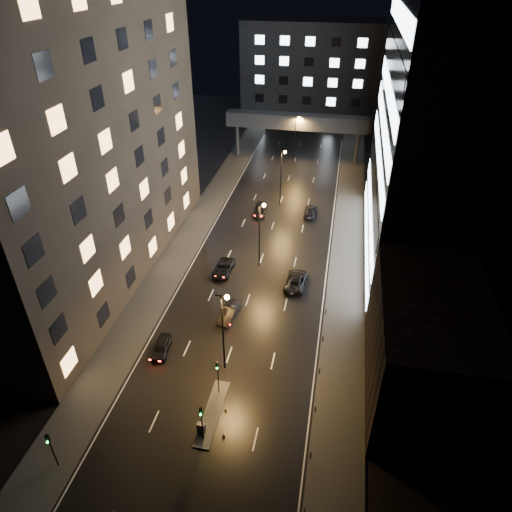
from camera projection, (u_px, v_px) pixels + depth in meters
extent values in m
plane|color=black|center=(273.00, 226.00, 76.00)|extent=(160.00, 160.00, 0.00)
cube|color=#383533|center=(192.00, 233.00, 73.88)|extent=(5.00, 110.00, 0.15)
cube|color=#383533|center=(348.00, 249.00, 69.84)|extent=(5.00, 110.00, 0.15)
cube|color=#2D2319|center=(73.00, 129.00, 55.53)|extent=(15.00, 48.00, 40.00)
cube|color=black|center=(425.00, 347.00, 44.07)|extent=(10.00, 18.00, 12.00)
cube|color=black|center=(471.00, 102.00, 56.30)|extent=(20.00, 36.00, 45.00)
cube|color=#333335|center=(311.00, 73.00, 116.64)|extent=(34.00, 14.00, 25.00)
cube|color=#333335|center=(297.00, 121.00, 95.90)|extent=(30.00, 3.00, 3.00)
cylinder|color=#333335|center=(237.00, 141.00, 100.75)|extent=(0.80, 0.80, 7.00)
cylinder|color=#333335|center=(357.00, 149.00, 96.55)|extent=(0.80, 0.80, 7.00)
cube|color=#383533|center=(213.00, 413.00, 44.78)|extent=(1.60, 8.00, 0.15)
cylinder|color=black|center=(218.00, 381.00, 45.82)|extent=(0.12, 0.12, 3.50)
cube|color=black|center=(217.00, 365.00, 44.61)|extent=(0.28, 0.22, 0.90)
sphere|color=#0CFF33|center=(217.00, 368.00, 44.65)|extent=(0.18, 0.18, 0.18)
cylinder|color=black|center=(202.00, 427.00, 41.32)|extent=(0.12, 0.12, 3.50)
cube|color=black|center=(201.00, 411.00, 40.10)|extent=(0.28, 0.22, 0.90)
sphere|color=#0CFF33|center=(201.00, 415.00, 40.14)|extent=(0.18, 0.18, 0.18)
cylinder|color=black|center=(54.00, 454.00, 39.21)|extent=(0.12, 0.12, 3.50)
cube|color=black|center=(48.00, 439.00, 38.00)|extent=(0.28, 0.22, 0.90)
sphere|color=#0CFF33|center=(47.00, 442.00, 38.04)|extent=(0.18, 0.18, 0.18)
cylinder|color=black|center=(305.00, 512.00, 36.42)|extent=(0.12, 0.12, 0.90)
cylinder|color=black|center=(311.00, 456.00, 40.51)|extent=(0.12, 0.12, 0.90)
cylinder|color=black|center=(315.00, 410.00, 44.61)|extent=(0.12, 0.12, 0.90)
cylinder|color=black|center=(319.00, 372.00, 48.70)|extent=(0.12, 0.12, 0.90)
cylinder|color=black|center=(323.00, 340.00, 52.80)|extent=(0.12, 0.12, 0.90)
cylinder|color=black|center=(326.00, 312.00, 56.90)|extent=(0.12, 0.12, 0.90)
cylinder|color=black|center=(223.00, 334.00, 47.03)|extent=(0.18, 0.18, 10.00)
cylinder|color=black|center=(221.00, 296.00, 44.28)|extent=(1.20, 0.12, 0.12)
sphere|color=#FF9E38|center=(227.00, 297.00, 44.24)|extent=(0.50, 0.50, 0.50)
cylinder|color=black|center=(259.00, 236.00, 63.42)|extent=(0.18, 0.18, 10.00)
cylinder|color=black|center=(259.00, 204.00, 60.67)|extent=(1.20, 0.12, 0.12)
sphere|color=#FF9E38|center=(264.00, 205.00, 60.62)|extent=(0.50, 0.50, 0.50)
cylinder|color=black|center=(281.00, 179.00, 79.80)|extent=(0.18, 0.18, 10.00)
cylinder|color=black|center=(282.00, 151.00, 77.05)|extent=(1.20, 0.12, 0.12)
sphere|color=#FF9E38|center=(285.00, 152.00, 77.01)|extent=(0.50, 0.50, 0.50)
cylinder|color=black|center=(295.00, 141.00, 96.19)|extent=(0.18, 0.18, 10.00)
cylinder|color=black|center=(296.00, 117.00, 93.44)|extent=(1.20, 0.12, 0.12)
sphere|color=#FF9E38|center=(299.00, 118.00, 93.39)|extent=(0.50, 0.50, 0.50)
imported|color=black|center=(162.00, 347.00, 51.43)|extent=(2.10, 4.26, 1.40)
imported|color=black|center=(229.00, 313.00, 56.30)|extent=(2.28, 4.89, 1.55)
imported|color=black|center=(223.00, 268.00, 64.39)|extent=(2.59, 5.21, 1.42)
imported|color=black|center=(260.00, 210.00, 79.05)|extent=(2.41, 4.98, 1.40)
imported|color=black|center=(296.00, 280.00, 61.88)|extent=(2.97, 5.83, 1.58)
imported|color=black|center=(311.00, 211.00, 78.83)|extent=(2.16, 5.05, 1.45)
cube|color=#474749|center=(201.00, 428.00, 42.56)|extent=(0.80, 0.53, 1.20)
cone|color=#E9600C|center=(224.00, 435.00, 42.50)|extent=(0.44, 0.44, 0.51)
cone|color=orange|center=(226.00, 410.00, 44.90)|extent=(0.43, 0.43, 0.46)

